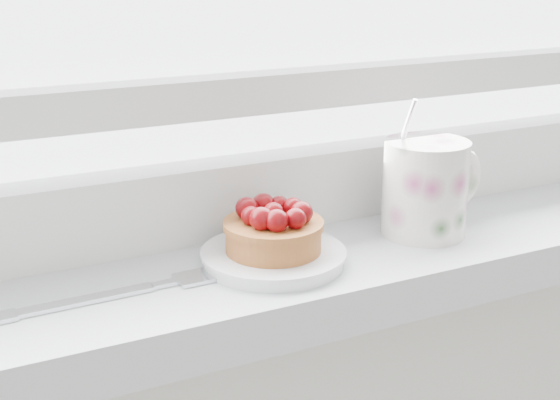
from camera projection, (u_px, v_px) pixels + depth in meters
saucer at (273, 257)px, 0.66m from camera, size 0.12×0.12×0.01m
raspberry_tart at (273, 229)px, 0.65m from camera, size 0.08×0.08×0.04m
floral_mug at (427, 185)px, 0.72m from camera, size 0.12×0.09×0.13m
fork at (129, 291)px, 0.61m from camera, size 0.22×0.03×0.00m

